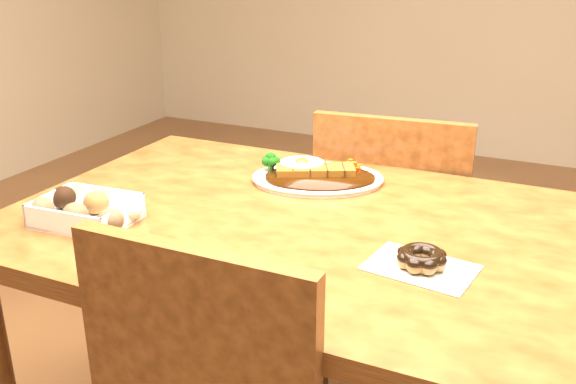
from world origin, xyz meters
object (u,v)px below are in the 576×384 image
at_px(katsu_curry_plate, 315,175).
at_px(pon_de_ring, 421,259).
at_px(table, 305,264).
at_px(chair_far, 393,242).
at_px(donut_box, 86,210).

bearing_deg(katsu_curry_plate, pon_de_ring, -44.36).
bearing_deg(table, katsu_curry_plate, 107.64).
xyz_separation_m(table, chair_far, (0.04, 0.54, -0.17)).
height_order(katsu_curry_plate, donut_box, katsu_curry_plate).
height_order(chair_far, katsu_curry_plate, chair_far).
xyz_separation_m(chair_far, pon_de_ring, (0.22, -0.64, 0.29)).
xyz_separation_m(table, donut_box, (-0.39, -0.19, 0.12)).
relative_size(table, chair_far, 1.38).
distance_m(table, chair_far, 0.56).
xyz_separation_m(donut_box, pon_de_ring, (0.65, 0.09, -0.01)).
bearing_deg(table, chair_far, 85.37).
relative_size(chair_far, katsu_curry_plate, 2.44).
distance_m(katsu_curry_plate, pon_de_ring, 0.46).
bearing_deg(pon_de_ring, table, 158.10).
xyz_separation_m(chair_far, donut_box, (-0.43, -0.73, 0.30)).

